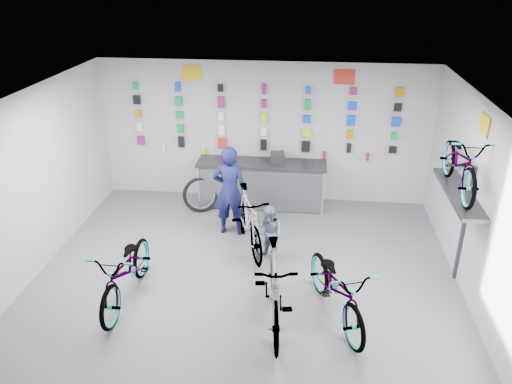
# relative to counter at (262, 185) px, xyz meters

# --- Properties ---
(floor) EXTENTS (8.00, 8.00, 0.00)m
(floor) POSITION_rel_counter_xyz_m (0.00, -3.54, -0.49)
(floor) COLOR #4F4F54
(floor) RESTS_ON ground
(ceiling) EXTENTS (8.00, 8.00, 0.00)m
(ceiling) POSITION_rel_counter_xyz_m (0.00, -3.54, 2.51)
(ceiling) COLOR white
(ceiling) RESTS_ON wall_back
(wall_back) EXTENTS (7.00, 0.00, 7.00)m
(wall_back) POSITION_rel_counter_xyz_m (0.00, 0.46, 1.01)
(wall_back) COLOR #B8B8BA
(wall_back) RESTS_ON floor
(wall_left) EXTENTS (0.00, 8.00, 8.00)m
(wall_left) POSITION_rel_counter_xyz_m (-3.50, -3.54, 1.01)
(wall_left) COLOR #B8B8BA
(wall_left) RESTS_ON floor
(wall_right) EXTENTS (0.00, 8.00, 8.00)m
(wall_right) POSITION_rel_counter_xyz_m (3.50, -3.54, 1.01)
(wall_right) COLOR #B8B8BA
(wall_right) RESTS_ON floor
(counter) EXTENTS (2.70, 0.66, 1.00)m
(counter) POSITION_rel_counter_xyz_m (0.00, 0.00, 0.00)
(counter) COLOR black
(counter) RESTS_ON floor
(merch_wall) EXTENTS (5.56, 0.08, 1.56)m
(merch_wall) POSITION_rel_counter_xyz_m (0.02, 0.39, 1.27)
(merch_wall) COLOR #83175B
(merch_wall) RESTS_ON wall_back
(wall_bracket) EXTENTS (0.39, 1.90, 2.00)m
(wall_bracket) POSITION_rel_counter_xyz_m (3.33, -2.34, 0.98)
(wall_bracket) COLOR #333338
(wall_bracket) RESTS_ON wall_right
(sign_left) EXTENTS (0.42, 0.02, 0.30)m
(sign_left) POSITION_rel_counter_xyz_m (-1.50, 0.44, 2.23)
(sign_left) COLOR gold
(sign_left) RESTS_ON wall_back
(sign_right) EXTENTS (0.42, 0.02, 0.30)m
(sign_right) POSITION_rel_counter_xyz_m (1.60, 0.44, 2.23)
(sign_right) COLOR red
(sign_right) RESTS_ON wall_back
(sign_side) EXTENTS (0.02, 0.40, 0.30)m
(sign_side) POSITION_rel_counter_xyz_m (3.48, -2.34, 2.16)
(sign_side) COLOR gold
(sign_side) RESTS_ON wall_right
(bike_left) EXTENTS (0.71, 1.98, 1.03)m
(bike_left) POSITION_rel_counter_xyz_m (-1.71, -3.52, 0.03)
(bike_left) COLOR gray
(bike_left) RESTS_ON floor
(bike_center) EXTENTS (0.82, 2.07, 1.21)m
(bike_center) POSITION_rel_counter_xyz_m (0.56, -3.81, 0.12)
(bike_center) COLOR gray
(bike_center) RESTS_ON floor
(bike_right) EXTENTS (1.33, 2.09, 1.04)m
(bike_right) POSITION_rel_counter_xyz_m (1.47, -3.60, 0.03)
(bike_right) COLOR gray
(bike_right) RESTS_ON floor
(bike_service) EXTENTS (1.18, 1.98, 1.15)m
(bike_service) POSITION_rel_counter_xyz_m (-0.06, -1.78, 0.09)
(bike_service) COLOR gray
(bike_service) RESTS_ON floor
(bike_wall) EXTENTS (0.63, 1.80, 0.95)m
(bike_wall) POSITION_rel_counter_xyz_m (3.25, -2.34, 1.57)
(bike_wall) COLOR gray
(bike_wall) RESTS_ON wall_bracket
(clerk) EXTENTS (0.65, 0.43, 1.77)m
(clerk) POSITION_rel_counter_xyz_m (-0.48, -1.24, 0.40)
(clerk) COLOR #131648
(clerk) RESTS_ON floor
(customer) EXTENTS (0.64, 0.62, 1.03)m
(customer) POSITION_rel_counter_xyz_m (0.36, -2.15, 0.03)
(customer) COLOR slate
(customer) RESTS_ON floor
(spare_wheel) EXTENTS (0.79, 0.48, 0.74)m
(spare_wheel) POSITION_rel_counter_xyz_m (-1.25, -0.37, -0.13)
(spare_wheel) COLOR black
(spare_wheel) RESTS_ON floor
(register) EXTENTS (0.31, 0.33, 0.22)m
(register) POSITION_rel_counter_xyz_m (0.33, 0.01, 0.62)
(register) COLOR black
(register) RESTS_ON counter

